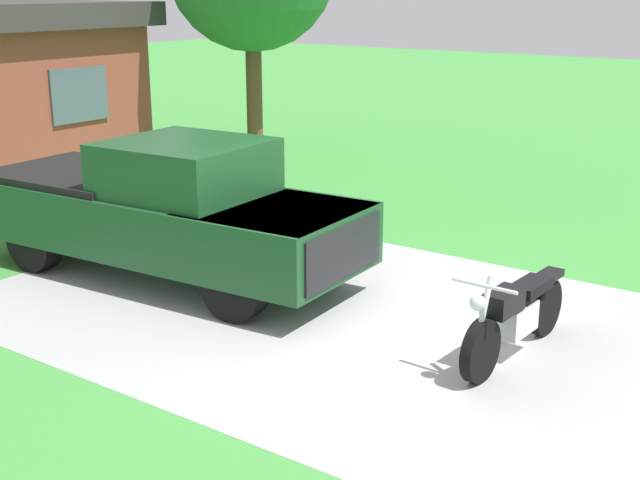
{
  "coord_description": "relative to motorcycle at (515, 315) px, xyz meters",
  "views": [
    {
      "loc": [
        -7.98,
        -5.43,
        3.83
      ],
      "look_at": [
        0.02,
        0.31,
        0.9
      ],
      "focal_mm": 48.14,
      "sensor_mm": 36.0,
      "label": 1
    }
  ],
  "objects": [
    {
      "name": "motorcycle",
      "position": [
        0.0,
        0.0,
        0.0
      ],
      "size": [
        2.21,
        0.7,
        1.09
      ],
      "color": "black",
      "rests_on": "ground"
    },
    {
      "name": "driveway_pad",
      "position": [
        -0.12,
        2.17,
        -0.47
      ],
      "size": [
        5.87,
        8.96,
        0.01
      ],
      "primitive_type": "cube",
      "color": "#A4A4A4",
      "rests_on": "ground"
    },
    {
      "name": "ground_plane",
      "position": [
        -0.12,
        2.17,
        -0.47
      ],
      "size": [
        80.0,
        80.0,
        0.0
      ],
      "primitive_type": "plane",
      "color": "#41943D"
    },
    {
      "name": "pickup_truck",
      "position": [
        -0.23,
        5.01,
        0.48
      ],
      "size": [
        2.35,
        5.74,
        1.9
      ],
      "color": "black",
      "rests_on": "ground"
    }
  ]
}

